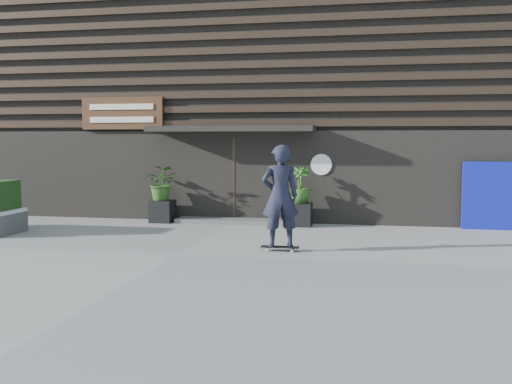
% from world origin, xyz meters
% --- Properties ---
extents(ground, '(80.00, 80.00, 0.00)m').
position_xyz_m(ground, '(0.00, 0.00, 0.00)').
color(ground, gray).
rests_on(ground, ground).
extents(entrance_step, '(3.00, 0.80, 0.12)m').
position_xyz_m(entrance_step, '(0.00, 4.60, 0.06)').
color(entrance_step, '#52524F').
rests_on(entrance_step, ground).
extents(planter_pot_left, '(0.60, 0.60, 0.60)m').
position_xyz_m(planter_pot_left, '(-1.90, 4.40, 0.30)').
color(planter_pot_left, black).
rests_on(planter_pot_left, ground).
extents(bamboo_left, '(0.86, 0.75, 0.96)m').
position_xyz_m(bamboo_left, '(-1.90, 4.40, 1.08)').
color(bamboo_left, '#2D591E').
rests_on(bamboo_left, planter_pot_left).
extents(planter_pot_right, '(0.60, 0.60, 0.60)m').
position_xyz_m(planter_pot_right, '(1.90, 4.40, 0.30)').
color(planter_pot_right, black).
rests_on(planter_pot_right, ground).
extents(bamboo_right, '(0.54, 0.54, 0.96)m').
position_xyz_m(bamboo_right, '(1.90, 4.40, 1.08)').
color(bamboo_right, '#2D591E').
rests_on(bamboo_right, planter_pot_right).
extents(blue_tarp, '(1.82, 0.15, 1.71)m').
position_xyz_m(blue_tarp, '(6.90, 4.70, 0.85)').
color(blue_tarp, '#0C139F').
rests_on(blue_tarp, ground).
extents(building, '(18.00, 11.00, 8.00)m').
position_xyz_m(building, '(-0.00, 9.96, 3.99)').
color(building, black).
rests_on(building, ground).
extents(skateboarder, '(0.87, 0.71, 2.16)m').
position_xyz_m(skateboarder, '(1.94, 0.76, 1.12)').
color(skateboarder, black).
rests_on(skateboarder, ground).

